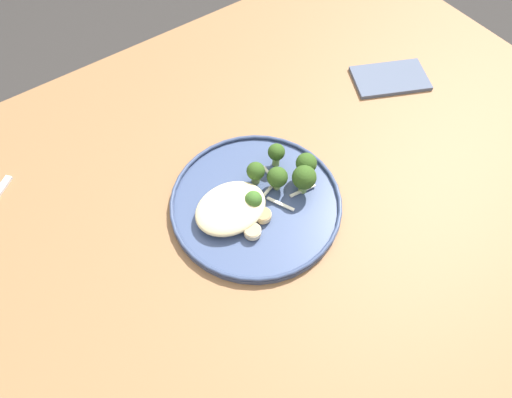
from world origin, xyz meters
TOP-DOWN VIEW (x-y plane):
  - ground at (0.00, 0.00)m, footprint 6.00×6.00m
  - wooden_dining_table at (0.00, 0.00)m, footprint 1.40×1.00m
  - dinner_plate at (0.00, 0.01)m, footprint 0.29×0.29m
  - noodle_bed at (-0.05, 0.01)m, footprint 0.12×0.10m
  - seared_scallop_on_noodles at (-0.06, -0.01)m, footprint 0.03×0.03m
  - seared_scallop_tilted_round at (-0.06, 0.02)m, footprint 0.03×0.03m
  - seared_scallop_right_edge at (-0.01, -0.03)m, footprint 0.03×0.03m
  - seared_scallop_front_small at (-0.04, 0.01)m, footprint 0.03×0.03m
  - seared_scallop_half_hidden at (-0.04, -0.04)m, footprint 0.03×0.03m
  - broccoli_floret_split_head at (0.10, 0.00)m, footprint 0.04×0.04m
  - broccoli_floret_tall_stalk at (0.03, 0.04)m, footprint 0.03×0.03m
  - broccoli_floret_small_sprig at (0.08, 0.05)m, footprint 0.03×0.03m
  - broccoli_floret_near_rim at (0.05, 0.01)m, footprint 0.04×0.04m
  - broccoli_floret_front_edge at (0.08, -0.02)m, footprint 0.04×0.04m
  - broccoli_floret_left_leaning at (-0.01, -0.00)m, footprint 0.03×0.03m
  - onion_sliver_pale_crescent at (0.03, -0.02)m, footprint 0.03×0.05m
  - onion_sliver_curled_piece at (0.05, 0.03)m, footprint 0.01×0.05m
  - onion_sliver_long_sliver at (0.08, -0.02)m, footprint 0.05×0.01m
  - onion_sliver_short_strip at (0.04, 0.02)m, footprint 0.06×0.02m
  - folded_napkin at (0.40, 0.10)m, footprint 0.17×0.15m

SIDE VIEW (x-z plane):
  - ground at x=0.00m, z-range 0.00..0.00m
  - wooden_dining_table at x=0.00m, z-range 0.29..1.03m
  - folded_napkin at x=0.40m, z-range 0.74..0.75m
  - dinner_plate at x=0.00m, z-range 0.74..0.76m
  - onion_sliver_pale_crescent at x=0.03m, z-range 0.75..0.76m
  - onion_sliver_curled_piece at x=0.05m, z-range 0.75..0.76m
  - onion_sliver_long_sliver at x=0.08m, z-range 0.75..0.76m
  - onion_sliver_short_strip at x=0.04m, z-range 0.75..0.76m
  - seared_scallop_on_noodles at x=-0.06m, z-range 0.75..0.77m
  - seared_scallop_right_edge at x=-0.01m, z-range 0.75..0.77m
  - seared_scallop_half_hidden at x=-0.04m, z-range 0.75..0.77m
  - seared_scallop_tilted_round at x=-0.06m, z-range 0.75..0.77m
  - seared_scallop_front_small at x=-0.04m, z-range 0.75..0.77m
  - noodle_bed at x=-0.05m, z-range 0.75..0.78m
  - broccoli_floret_left_leaning at x=-0.01m, z-range 0.75..0.79m
  - broccoli_floret_tall_stalk at x=0.03m, z-range 0.75..0.80m
  - broccoli_floret_near_rim at x=0.05m, z-range 0.75..0.80m
  - broccoli_floret_small_sprig at x=0.08m, z-range 0.76..0.81m
  - broccoli_floret_front_edge at x=0.08m, z-range 0.76..0.82m
  - broccoli_floret_split_head at x=0.10m, z-range 0.76..0.82m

